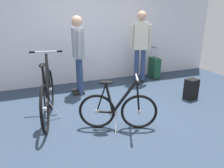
# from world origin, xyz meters

# --- Properties ---
(ground_plane) EXTENTS (7.41, 7.41, 0.00)m
(ground_plane) POSITION_xyz_m (0.00, 0.00, 0.00)
(ground_plane) COLOR #2D3D51
(back_wall) EXTENTS (7.41, 0.10, 2.98)m
(back_wall) POSITION_xyz_m (0.00, 2.24, 1.49)
(back_wall) COLOR silver
(back_wall) RESTS_ON ground_plane
(folding_bike_foreground) EXTENTS (1.08, 0.60, 0.82)m
(folding_bike_foreground) POSITION_xyz_m (-0.14, -0.21, 0.31)
(folding_bike_foreground) COLOR black
(folding_bike_foreground) RESTS_ON ground_plane
(display_bike_left) EXTENTS (0.53, 1.52, 1.07)m
(display_bike_left) POSITION_xyz_m (-1.06, 0.50, 0.40)
(display_bike_left) COLOR black
(display_bike_left) RESTS_ON ground_plane
(visitor_near_wall) EXTENTS (0.49, 0.36, 1.70)m
(visitor_near_wall) POSITION_xyz_m (1.23, 1.63, 0.98)
(visitor_near_wall) COLOR navy
(visitor_near_wall) RESTS_ON ground_plane
(visitor_browsing) EXTENTS (0.28, 0.54, 1.61)m
(visitor_browsing) POSITION_xyz_m (-0.33, 1.41, 0.92)
(visitor_browsing) COLOR navy
(visitor_browsing) RESTS_ON ground_plane
(rolling_suitcase) EXTENTS (0.20, 0.37, 0.83)m
(rolling_suitcase) POSITION_xyz_m (1.78, 1.82, 0.28)
(rolling_suitcase) COLOR #19472D
(rolling_suitcase) RESTS_ON ground_plane
(backpack_on_floor) EXTENTS (0.28, 0.26, 0.42)m
(backpack_on_floor) POSITION_xyz_m (1.67, 0.30, 0.20)
(backpack_on_floor) COLOR black
(backpack_on_floor) RESTS_ON ground_plane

